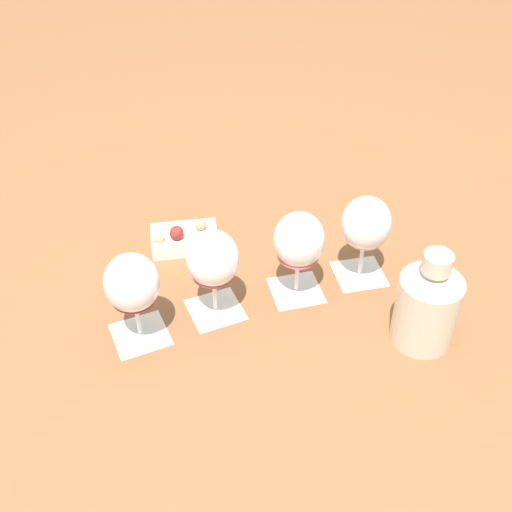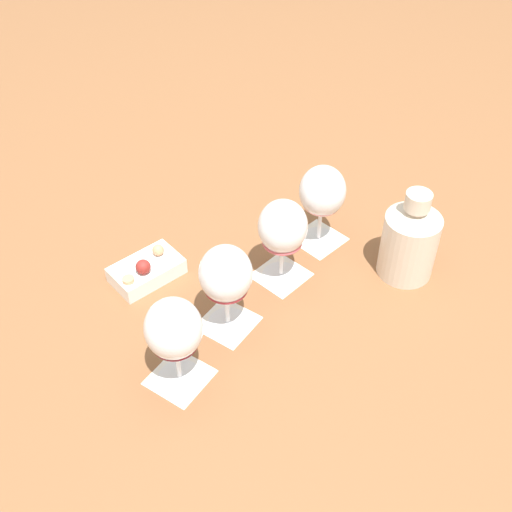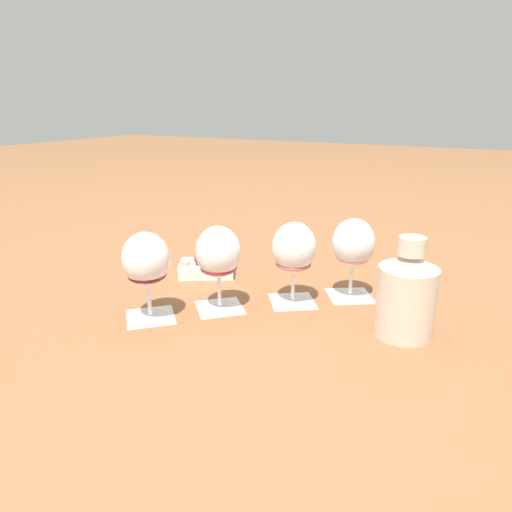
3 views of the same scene
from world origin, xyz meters
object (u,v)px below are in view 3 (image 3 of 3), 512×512
ceramic_vase (406,294)px  wine_glass_1 (294,250)px  wine_glass_0 (353,246)px  wine_glass_3 (146,263)px  wine_glass_2 (218,255)px  snack_dish (207,268)px

ceramic_vase → wine_glass_1: bearing=-98.6°
wine_glass_0 → wine_glass_3: bearing=-48.0°
wine_glass_2 → snack_dish: size_ratio=1.12×
wine_glass_1 → wine_glass_3: size_ratio=1.00×
ceramic_vase → wine_glass_2: bearing=-80.0°
snack_dish → wine_glass_2: bearing=41.6°
wine_glass_0 → snack_dish: 0.37m
wine_glass_1 → ceramic_vase: size_ratio=0.93×
wine_glass_0 → ceramic_vase: (0.13, 0.14, -0.04)m
wine_glass_0 → wine_glass_1: size_ratio=1.00×
wine_glass_0 → wine_glass_2: size_ratio=1.00×
wine_glass_0 → ceramic_vase: size_ratio=0.93×
wine_glass_0 → wine_glass_3: (0.29, -0.33, 0.00)m
wine_glass_2 → wine_glass_0: bearing=130.1°
wine_glass_0 → wine_glass_2: 0.29m
wine_glass_1 → wine_glass_2: same height
snack_dish → wine_glass_3: bearing=7.4°
wine_glass_1 → ceramic_vase: (0.04, 0.24, -0.04)m
snack_dish → wine_glass_1: bearing=79.2°
wine_glass_0 → wine_glass_2: same height
wine_glass_0 → wine_glass_3: 0.44m
wine_glass_2 → ceramic_vase: ceramic_vase is taller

